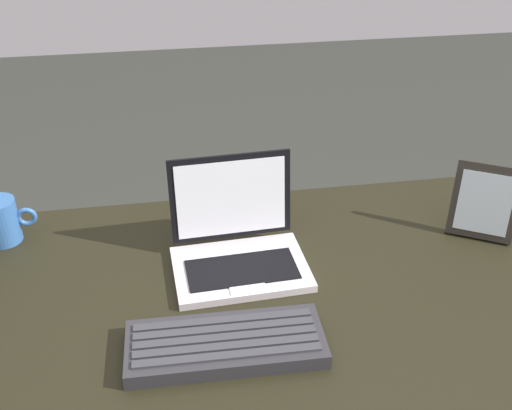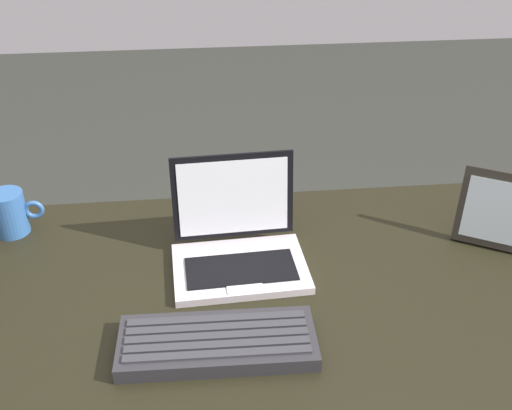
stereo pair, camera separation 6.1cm
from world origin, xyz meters
name	(u,v)px [view 2 (the right image)]	position (x,y,z in m)	size (l,w,h in m)	color
desk	(264,338)	(0.00, 0.00, 0.62)	(1.44, 0.74, 0.75)	black
laptop_front	(238,246)	(-0.04, 0.09, 0.79)	(0.28, 0.22, 0.21)	silver
external_keyboard	(217,342)	(-0.10, -0.15, 0.76)	(0.35, 0.15, 0.03)	#2D2C30
photo_frame	(492,209)	(0.50, 0.11, 0.83)	(0.15, 0.12, 0.17)	#28251F
coffee_mug	(10,213)	(-0.54, 0.26, 0.80)	(0.12, 0.08, 0.10)	#3364A4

